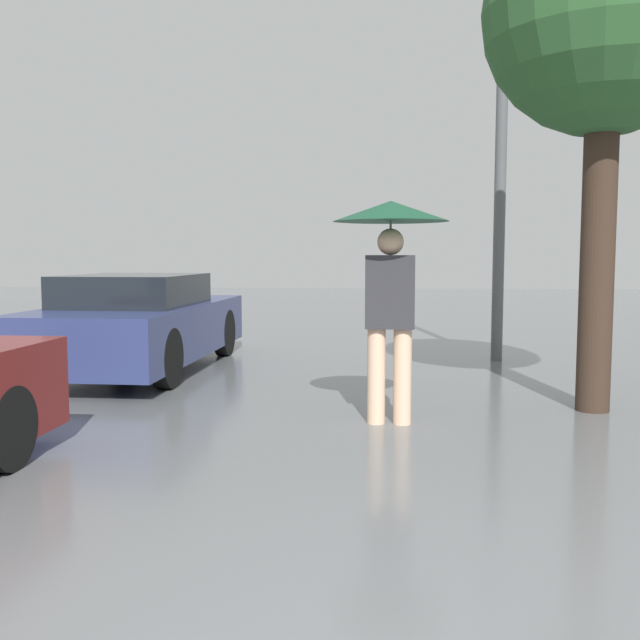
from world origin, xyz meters
TOP-DOWN VIEW (x-y plane):
  - pedestrian at (0.03, 4.15)m, footprint 1.00×1.00m
  - parked_car_farthest at (-3.23, 6.83)m, footprint 1.74×4.26m
  - tree at (1.96, 4.90)m, footprint 2.24×2.24m
  - street_lamp at (1.49, 8.11)m, footprint 0.28×0.28m

SIDE VIEW (x-z plane):
  - parked_car_farthest at x=-3.23m, z-range -0.02..1.22m
  - pedestrian at x=0.03m, z-range 0.51..2.46m
  - street_lamp at x=1.49m, z-range 0.25..4.94m
  - tree at x=1.96m, z-range 1.23..6.05m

